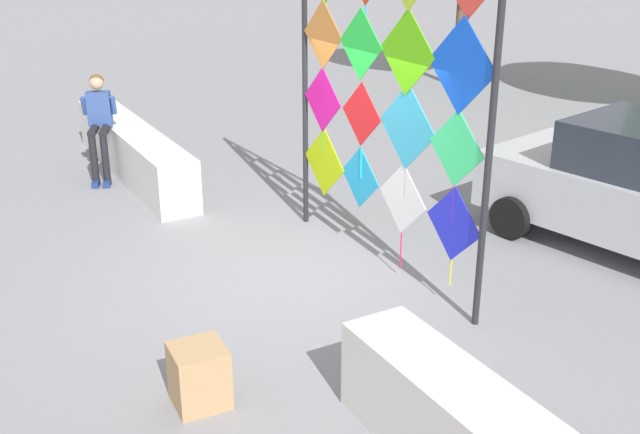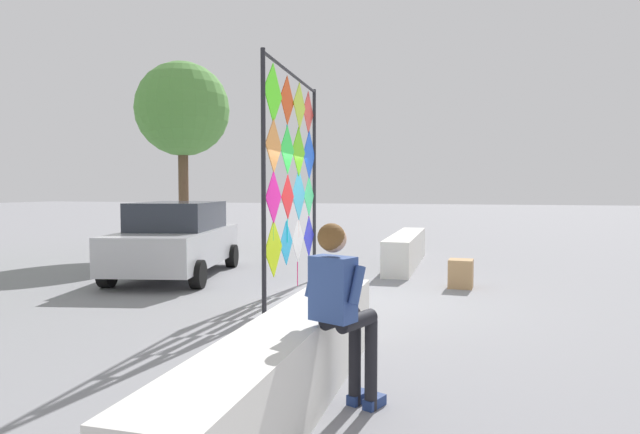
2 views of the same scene
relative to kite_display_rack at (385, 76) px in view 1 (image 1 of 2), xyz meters
The scene contains 5 objects.
ground 2.54m from the kite_display_rack, 101.16° to the right, with size 120.00×120.00×0.00m, color gray.
plaza_ledge_left 5.36m from the kite_display_rack, 162.34° to the right, with size 4.39×0.61×0.79m, color silver.
kite_display_rack is the anchor object (origin of this frame).
seated_vendor 5.38m from the kite_display_rack, 157.46° to the right, with size 0.78×0.63×1.63m.
cardboard_box_large 3.84m from the kite_display_rack, 61.57° to the right, with size 0.44×0.45×0.55m, color tan.
Camera 1 is at (7.16, -3.65, 3.97)m, focal length 43.29 mm.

